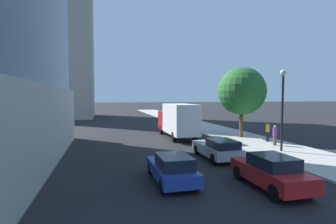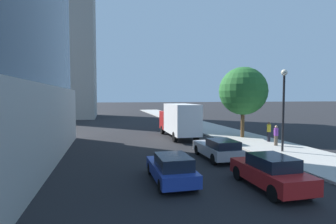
% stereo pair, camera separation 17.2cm
% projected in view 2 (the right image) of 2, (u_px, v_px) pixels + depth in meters
% --- Properties ---
extents(sidewalk, '(5.28, 120.00, 0.15)m').
position_uv_depth(sidewalk, '(261.00, 144.00, 22.44)').
color(sidewalk, '#B2AFA8').
rests_on(sidewalk, ground).
extents(construction_building, '(15.39, 14.34, 44.27)m').
position_uv_depth(construction_building, '(62.00, 20.00, 50.92)').
color(construction_building, '#9E9B93').
rests_on(construction_building, ground).
extents(street_lamp, '(0.44, 0.44, 5.91)m').
position_uv_depth(street_lamp, '(284.00, 98.00, 18.75)').
color(street_lamp, black).
rests_on(street_lamp, sidewalk).
extents(street_tree, '(4.66, 4.66, 6.86)m').
position_uv_depth(street_tree, '(243.00, 91.00, 25.39)').
color(street_tree, brown).
rests_on(street_tree, sidewalk).
extents(car_red, '(1.77, 4.15, 1.51)m').
position_uv_depth(car_red, '(270.00, 172.00, 11.61)').
color(car_red, red).
rests_on(car_red, ground).
extents(car_silver, '(1.79, 4.29, 1.41)m').
position_uv_depth(car_silver, '(218.00, 149.00, 17.06)').
color(car_silver, '#B7B7BC').
rests_on(car_silver, ground).
extents(car_blue, '(1.73, 4.14, 1.38)m').
position_uv_depth(car_blue, '(171.00, 168.00, 12.48)').
color(car_blue, '#233D9E').
rests_on(car_blue, ground).
extents(box_truck, '(2.33, 7.67, 3.40)m').
position_uv_depth(box_truck, '(179.00, 119.00, 25.95)').
color(box_truck, '#B21E1E').
rests_on(box_truck, ground).
extents(pedestrian_purple_shirt, '(0.34, 0.34, 1.63)m').
position_uv_depth(pedestrian_purple_shirt, '(276.00, 135.00, 21.18)').
color(pedestrian_purple_shirt, brown).
rests_on(pedestrian_purple_shirt, sidewalk).
extents(pedestrian_yellow_shirt, '(0.34, 0.34, 1.75)m').
position_uv_depth(pedestrian_yellow_shirt, '(269.00, 131.00, 23.02)').
color(pedestrian_yellow_shirt, black).
rests_on(pedestrian_yellow_shirt, sidewalk).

